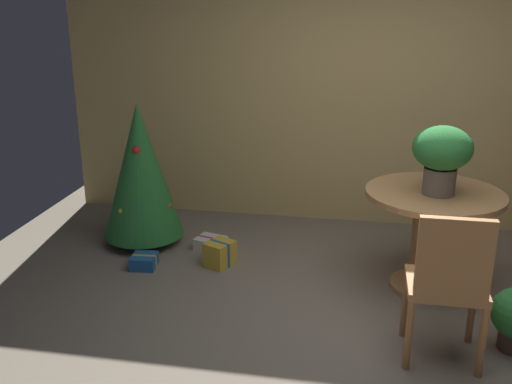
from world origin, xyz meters
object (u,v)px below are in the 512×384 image
round_dining_table (431,228)px  gift_box_cream (211,244)px  gift_box_blue (144,261)px  holiday_tree (141,171)px  flower_vase (442,153)px  gift_box_gold (220,254)px  wooden_chair_near (449,280)px

round_dining_table → gift_box_cream: round_dining_table is taller
gift_box_blue → gift_box_cream: size_ratio=0.77×
holiday_tree → gift_box_cream: 0.88m
flower_vase → holiday_tree: size_ratio=0.39×
gift_box_blue → gift_box_gold: size_ratio=0.80×
flower_vase → gift_box_gold: 1.93m
wooden_chair_near → holiday_tree: bearing=149.7°
flower_vase → holiday_tree: flower_vase is taller
round_dining_table → gift_box_gold: bearing=176.3°
holiday_tree → gift_box_blue: 0.81m
round_dining_table → gift_box_blue: 2.29m
gift_box_blue → gift_box_gold: bearing=14.4°
gift_box_gold → gift_box_cream: size_ratio=0.96×
holiday_tree → gift_box_cream: (0.63, -0.05, -0.62)m
gift_box_blue → gift_box_cream: bearing=45.1°
wooden_chair_near → holiday_tree: holiday_tree is taller
wooden_chair_near → gift_box_blue: bearing=157.6°
round_dining_table → wooden_chair_near: size_ratio=1.02×
flower_vase → gift_box_blue: flower_vase is taller
gift_box_cream → holiday_tree: bearing=175.7°
flower_vase → holiday_tree: bearing=168.4°
round_dining_table → wooden_chair_near: 0.98m
round_dining_table → flower_vase: flower_vase is taller
flower_vase → holiday_tree: (-2.44, 0.50, -0.41)m
flower_vase → gift_box_cream: flower_vase is taller
wooden_chair_near → gift_box_blue: (-2.25, 0.93, -0.50)m
round_dining_table → gift_box_blue: (-2.25, -0.05, -0.44)m
round_dining_table → holiday_tree: holiday_tree is taller
round_dining_table → gift_box_cream: size_ratio=3.40×
flower_vase → gift_box_cream: bearing=165.9°
wooden_chair_near → gift_box_gold: (-1.64, 1.08, -0.45)m
wooden_chair_near → holiday_tree: (-2.43, 1.42, 0.12)m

